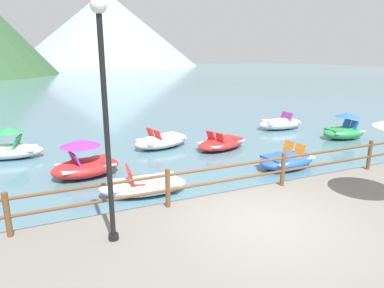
# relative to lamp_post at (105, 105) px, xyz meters

# --- Properties ---
(ground_plane) EXTENTS (200.00, 200.00, 0.00)m
(ground_plane) POSITION_rel_lamp_post_xyz_m (3.21, 39.43, -3.09)
(ground_plane) COLOR slate
(dock_railing) EXTENTS (23.92, 0.12, 0.95)m
(dock_railing) POSITION_rel_lamp_post_xyz_m (3.21, 0.98, -2.12)
(dock_railing) COLOR brown
(dock_railing) RESTS_ON promenade_dock
(lamp_post) EXTENTS (0.28, 0.28, 4.50)m
(lamp_post) POSITION_rel_lamp_post_xyz_m (0.00, 0.00, 0.00)
(lamp_post) COLOR black
(lamp_post) RESTS_ON promenade_dock
(pedal_boat_0) EXTENTS (2.64, 1.37, 0.91)m
(pedal_boat_0) POSITION_rel_lamp_post_xyz_m (10.74, 8.49, -2.77)
(pedal_boat_0) COLOR white
(pedal_boat_0) RESTS_ON ground
(pedal_boat_1) EXTENTS (2.68, 1.53, 0.86)m
(pedal_boat_1) POSITION_rel_lamp_post_xyz_m (1.44, 2.86, -2.81)
(pedal_boat_1) COLOR white
(pedal_boat_1) RESTS_ON ground
(pedal_boat_2) EXTENTS (2.44, 1.74, 1.28)m
(pedal_boat_2) POSITION_rel_lamp_post_xyz_m (0.08, 5.12, -2.64)
(pedal_boat_2) COLOR red
(pedal_boat_2) RESTS_ON ground
(pedal_boat_3) EXTENTS (2.47, 1.64, 0.89)m
(pedal_boat_3) POSITION_rel_lamp_post_xyz_m (6.79, 3.10, -2.79)
(pedal_boat_3) COLOR blue
(pedal_boat_3) RESTS_ON ground
(pedal_boat_4) EXTENTS (2.27, 1.40, 1.28)m
(pedal_boat_4) POSITION_rel_lamp_post_xyz_m (12.18, 5.47, -2.65)
(pedal_boat_4) COLOR green
(pedal_boat_4) RESTS_ON ground
(pedal_boat_5) EXTENTS (2.79, 1.68, 1.26)m
(pedal_boat_5) POSITION_rel_lamp_post_xyz_m (-2.44, 8.44, -2.69)
(pedal_boat_5) COLOR white
(pedal_boat_5) RESTS_ON ground
(pedal_boat_6) EXTENTS (2.74, 2.05, 0.82)m
(pedal_boat_6) POSITION_rel_lamp_post_xyz_m (5.89, 6.30, -2.84)
(pedal_boat_6) COLOR red
(pedal_boat_6) RESTS_ON ground
(pedal_boat_7) EXTENTS (2.81, 2.01, 0.89)m
(pedal_boat_7) POSITION_rel_lamp_post_xyz_m (3.60, 7.56, -2.79)
(pedal_boat_7) COLOR white
(pedal_boat_7) RESTS_ON ground
(distant_peak) EXTENTS (61.12, 61.12, 24.31)m
(distant_peak) POSITION_rel_lamp_post_xyz_m (21.66, 116.22, 9.07)
(distant_peak) COLOR #9EADBC
(distant_peak) RESTS_ON ground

